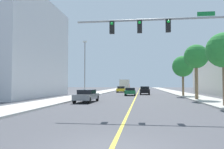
# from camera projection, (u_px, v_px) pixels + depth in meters

# --- Properties ---
(ground) EXTENTS (192.00, 192.00, 0.00)m
(ground) POSITION_uv_depth(u_px,v_px,m) (137.00, 93.00, 48.01)
(ground) COLOR #47474C
(sidewalk_left) EXTENTS (3.71, 168.00, 0.15)m
(sidewalk_left) POSITION_uv_depth(u_px,v_px,m) (97.00, 93.00, 49.14)
(sidewalk_left) COLOR beige
(sidewalk_left) RESTS_ON ground
(sidewalk_right) EXTENTS (3.71, 168.00, 0.15)m
(sidewalk_right) POSITION_uv_depth(u_px,v_px,m) (179.00, 93.00, 46.90)
(sidewalk_right) COLOR #B2ADA3
(sidewalk_right) RESTS_ON ground
(lane_marking_center) EXTENTS (0.16, 144.00, 0.01)m
(lane_marking_center) POSITION_uv_depth(u_px,v_px,m) (137.00, 93.00, 48.02)
(lane_marking_center) COLOR yellow
(lane_marking_center) RESTS_ON ground
(traffic_signal_mast) EXTENTS (10.73, 0.36, 6.48)m
(traffic_signal_mast) POSITION_uv_depth(u_px,v_px,m) (183.00, 36.00, 14.71)
(traffic_signal_mast) COLOR gray
(traffic_signal_mast) RESTS_ON sidewalk_right
(street_lamp) EXTENTS (0.56, 0.28, 8.07)m
(street_lamp) POSITION_uv_depth(u_px,v_px,m) (85.00, 66.00, 32.82)
(street_lamp) COLOR gray
(street_lamp) RESTS_ON sidewalk_left
(palm_near) EXTENTS (2.96, 2.96, 6.14)m
(palm_near) POSITION_uv_depth(u_px,v_px,m) (224.00, 51.00, 19.06)
(palm_near) COLOR brown
(palm_near) RESTS_ON sidewalk_right
(palm_mid) EXTENTS (2.88, 2.88, 6.58)m
(palm_mid) POSITION_uv_depth(u_px,v_px,m) (196.00, 57.00, 27.38)
(palm_mid) COLOR brown
(palm_mid) RESTS_ON sidewalk_right
(palm_far) EXTENTS (3.30, 3.30, 6.25)m
(palm_far) POSITION_uv_depth(u_px,v_px,m) (183.00, 67.00, 35.64)
(palm_far) COLOR brown
(palm_far) RESTS_ON sidewalk_right
(car_yellow) EXTENTS (1.93, 4.20, 1.45)m
(car_yellow) POSITION_uv_depth(u_px,v_px,m) (121.00, 89.00, 53.40)
(car_yellow) COLOR gold
(car_yellow) RESTS_ON ground
(car_black) EXTENTS (1.82, 4.18, 1.53)m
(car_black) POSITION_uv_depth(u_px,v_px,m) (145.00, 90.00, 42.61)
(car_black) COLOR black
(car_black) RESTS_ON ground
(car_gray) EXTENTS (1.90, 4.60, 1.34)m
(car_gray) POSITION_uv_depth(u_px,v_px,m) (87.00, 96.00, 24.33)
(car_gray) COLOR slate
(car_gray) RESTS_ON ground
(car_green) EXTENTS (1.91, 4.42, 1.32)m
(car_green) POSITION_uv_depth(u_px,v_px,m) (130.00, 91.00, 39.17)
(car_green) COLOR #196638
(car_green) RESTS_ON ground
(delivery_truck) EXTENTS (2.44, 7.30, 3.19)m
(delivery_truck) POSITION_uv_depth(u_px,v_px,m) (125.00, 85.00, 63.30)
(delivery_truck) COLOR red
(delivery_truck) RESTS_ON ground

